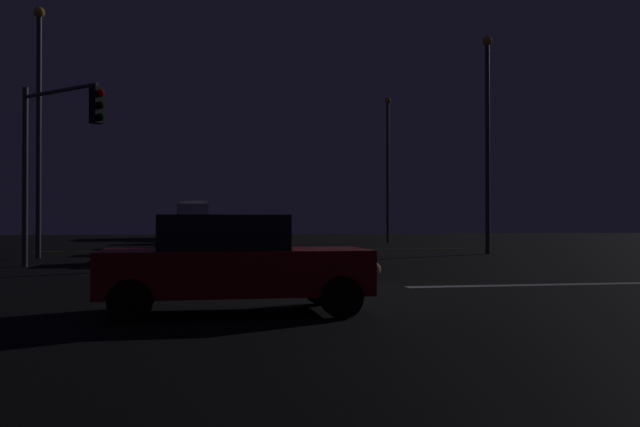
{
  "coord_description": "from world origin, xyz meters",
  "views": [
    {
      "loc": [
        -3.31,
        -14.62,
        1.48
      ],
      "look_at": [
        1.5,
        11.9,
        1.76
      ],
      "focal_mm": 38.57,
      "sensor_mm": 36.0,
      "label": 1
    }
  ],
  "objects": [
    {
      "name": "streetlamp_left_near",
      "position": [
        -9.4,
        13.9,
        5.66
      ],
      "size": [
        0.44,
        0.44,
        9.92
      ],
      "color": "#424247",
      "rests_on": "ground"
    },
    {
      "name": "sedan_blue",
      "position": [
        -3.38,
        36.37,
        0.8
      ],
      "size": [
        2.02,
        4.33,
        1.57
      ],
      "color": "navy",
      "rests_on": "ground"
    },
    {
      "name": "centre_line_ns",
      "position": [
        0.0,
        19.9,
        0.0
      ],
      "size": [
        22.0,
        0.15,
        0.01
      ],
      "color": "yellow",
      "rests_on": "ground"
    },
    {
      "name": "box_truck",
      "position": [
        -3.53,
        43.25,
        1.71
      ],
      "size": [
        2.68,
        8.28,
        3.08
      ],
      "color": "beige",
      "rests_on": "ground"
    },
    {
      "name": "sedan_black",
      "position": [
        -3.65,
        23.72,
        0.8
      ],
      "size": [
        2.02,
        4.33,
        1.57
      ],
      "color": "black",
      "rests_on": "ground"
    },
    {
      "name": "sedan_green",
      "position": [
        -3.6,
        17.18,
        0.8
      ],
      "size": [
        2.02,
        4.33,
        1.57
      ],
      "color": "#14512D",
      "rests_on": "ground"
    },
    {
      "name": "ground",
      "position": [
        0.0,
        0.0,
        -0.05
      ],
      "size": [
        120.0,
        120.0,
        0.1
      ],
      "primitive_type": "cube",
      "color": "black"
    },
    {
      "name": "sedan_orange",
      "position": [
        -3.64,
        10.68,
        0.8
      ],
      "size": [
        2.02,
        4.33,
        1.57
      ],
      "color": "#C66014",
      "rests_on": "ground"
    },
    {
      "name": "stop_line_north",
      "position": [
        0.0,
        8.3,
        0.0
      ],
      "size": [
        0.35,
        14.21,
        0.01
      ],
      "color": "white",
      "rests_on": "ground"
    },
    {
      "name": "traffic_signal_nw",
      "position": [
        -7.56,
        7.56,
        3.96
      ],
      "size": [
        2.88,
        2.88,
        5.75
      ],
      "color": "#4C4C51",
      "rests_on": "ground"
    },
    {
      "name": "streetlamp_right_near",
      "position": [
        9.4,
        13.9,
        5.53
      ],
      "size": [
        0.44,
        0.44,
        9.67
      ],
      "color": "#424247",
      "rests_on": "ground"
    },
    {
      "name": "sedan_red_crossing",
      "position": [
        -2.73,
        -3.55,
        0.8
      ],
      "size": [
        4.33,
        2.02,
        1.57
      ],
      "color": "maroon",
      "rests_on": "ground"
    },
    {
      "name": "streetlamp_right_far",
      "position": [
        9.4,
        29.9,
        5.59
      ],
      "size": [
        0.44,
        0.44,
        9.78
      ],
      "color": "#424247",
      "rests_on": "ground"
    },
    {
      "name": "sedan_gray",
      "position": [
        -3.69,
        30.13,
        0.8
      ],
      "size": [
        2.02,
        4.33,
        1.57
      ],
      "color": "slate",
      "rests_on": "ground"
    }
  ]
}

